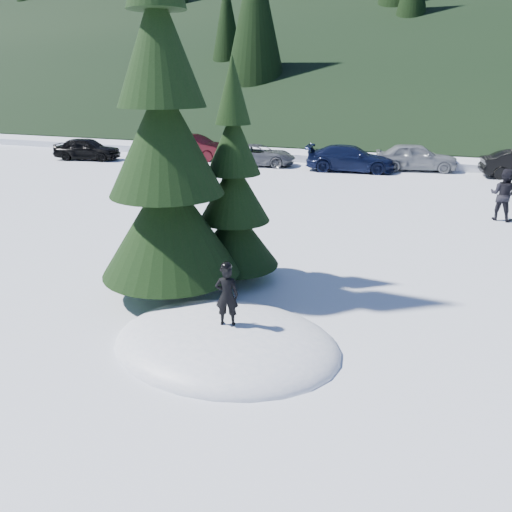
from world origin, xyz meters
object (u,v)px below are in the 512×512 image
(spruce_tall, at_px, (165,153))
(car_1, at_px, (194,147))
(spruce_short, at_px, (234,198))
(car_2, at_px, (258,155))
(child_skier, at_px, (227,295))
(car_4, at_px, (416,157))
(car_3, at_px, (350,158))
(car_0, at_px, (87,149))
(adult_0, at_px, (503,195))

(spruce_tall, distance_m, car_1, 21.34)
(spruce_short, relative_size, car_2, 1.23)
(child_skier, bearing_deg, car_2, -87.38)
(car_4, bearing_deg, car_2, 89.36)
(car_3, bearing_deg, spruce_tall, 171.56)
(spruce_tall, relative_size, car_1, 1.86)
(spruce_short, bearing_deg, car_3, 91.46)
(car_1, bearing_deg, child_skier, -150.15)
(child_skier, xyz_separation_m, car_0, (-17.96, 18.10, -0.37))
(car_3, distance_m, car_4, 3.69)
(car_0, xyz_separation_m, car_2, (10.82, 1.95, -0.09))
(car_0, bearing_deg, car_1, -77.53)
(adult_0, bearing_deg, child_skier, 85.00)
(spruce_short, relative_size, car_0, 1.32)
(car_2, bearing_deg, spruce_short, -169.98)
(spruce_short, xyz_separation_m, adult_0, (6.68, 8.68, -1.17))
(car_1, xyz_separation_m, car_2, (4.64, -0.71, -0.15))
(spruce_short, xyz_separation_m, car_2, (-5.88, 16.82, -1.49))
(car_0, bearing_deg, spruce_tall, -146.78)
(spruce_tall, distance_m, spruce_short, 2.11)
(car_1, height_order, car_2, car_1)
(adult_0, xyz_separation_m, car_3, (-7.10, 8.15, -0.23))
(child_skier, relative_size, car_2, 0.27)
(spruce_short, distance_m, car_1, 20.48)
(spruce_short, relative_size, child_skier, 4.56)
(spruce_short, xyz_separation_m, car_1, (-10.52, 17.52, -1.34))
(spruce_short, distance_m, car_4, 18.65)
(spruce_short, relative_size, car_3, 1.11)
(car_2, xyz_separation_m, car_4, (8.80, 1.55, 0.14))
(car_1, bearing_deg, car_4, -86.12)
(adult_0, xyz_separation_m, car_1, (-17.19, 8.84, -0.17))
(adult_0, relative_size, car_4, 0.42)
(adult_0, height_order, car_3, adult_0)
(spruce_tall, height_order, spruce_short, spruce_tall)
(child_skier, xyz_separation_m, car_3, (-1.69, 20.06, -0.37))
(car_0, distance_m, car_1, 6.73)
(spruce_short, height_order, car_2, spruce_short)
(spruce_tall, xyz_separation_m, car_1, (-9.52, 18.92, -2.56))
(car_4, bearing_deg, adult_0, -169.45)
(spruce_tall, height_order, car_1, spruce_tall)
(car_3, bearing_deg, car_1, 79.42)
(spruce_tall, distance_m, car_0, 22.76)
(spruce_tall, relative_size, car_4, 1.95)
(car_3, xyz_separation_m, car_4, (3.35, 1.54, 0.05))
(car_1, relative_size, car_2, 1.06)
(spruce_short, relative_size, adult_0, 2.88)
(spruce_tall, bearing_deg, car_1, 116.70)
(child_skier, relative_size, car_3, 0.24)
(spruce_short, bearing_deg, car_4, 80.97)
(spruce_short, distance_m, car_2, 17.88)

